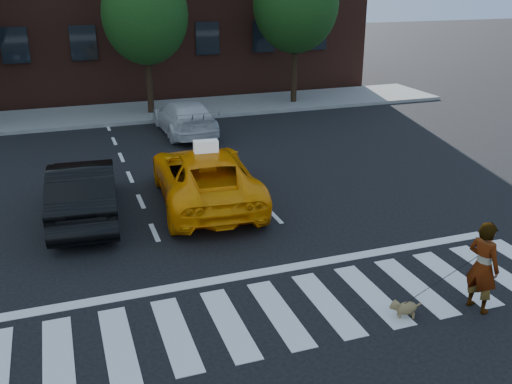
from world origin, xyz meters
TOP-DOWN VIEW (x-y plane):
  - ground at (0.00, 0.00)m, footprint 120.00×120.00m
  - crosswalk at (0.00, 0.00)m, footprint 13.00×2.40m
  - stop_line at (0.00, 1.60)m, footprint 12.00×0.30m
  - sidewalk_far at (0.00, 17.50)m, footprint 30.00×4.00m
  - tree_mid at (0.53, 17.00)m, footprint 3.69×3.69m
  - taxi at (0.14, 5.97)m, footprint 2.97×5.68m
  - black_sedan at (-3.13, 5.95)m, footprint 1.97×4.78m
  - white_suv at (1.25, 13.44)m, footprint 1.99×4.69m
  - woman at (3.64, -1.10)m, footprint 0.58×0.75m
  - dog at (2.15, -0.88)m, footprint 0.59×0.35m
  - taxi_sign at (0.14, 5.77)m, footprint 0.67×0.33m

SIDE VIEW (x-z plane):
  - ground at x=0.00m, z-range 0.00..0.00m
  - crosswalk at x=0.00m, z-range 0.00..0.01m
  - stop_line at x=0.00m, z-range 0.00..0.01m
  - sidewalk_far at x=0.00m, z-range 0.00..0.15m
  - dog at x=2.15m, z-range 0.03..0.37m
  - white_suv at x=1.25m, z-range 0.00..1.35m
  - taxi at x=0.14m, z-range 0.00..1.53m
  - black_sedan at x=-3.13m, z-range 0.00..1.54m
  - woman at x=3.64m, z-range 0.00..1.82m
  - taxi_sign at x=0.14m, z-range 1.53..1.85m
  - tree_mid at x=0.53m, z-range 1.30..8.40m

